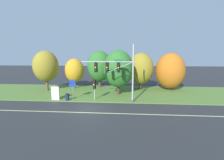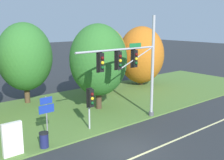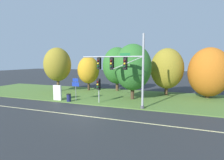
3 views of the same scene
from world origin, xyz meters
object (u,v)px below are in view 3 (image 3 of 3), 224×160
Objects in this scene: pedestrian_signal_near_kerb at (98,86)px; tree_left_of_mast at (88,70)px; tree_mid_verge at (133,67)px; info_kiosk at (57,93)px; route_sign_post at (76,85)px; tree_behind_signpost at (117,66)px; trash_bin at (69,98)px; traffic_signal_mast at (123,67)px; tree_tall_centre at (167,69)px; tree_nearest_road at (57,65)px; tree_right_far at (209,72)px.

pedestrian_signal_near_kerb is 9.51m from tree_left_of_mast.
tree_left_of_mast is (-5.33, 7.76, 1.35)m from pedestrian_signal_near_kerb.
info_kiosk is (-8.77, -3.81, -3.18)m from tree_mid_verge.
pedestrian_signal_near_kerb is 1.02× the size of route_sign_post.
tree_behind_signpost is (-0.64, 8.99, 2.10)m from pedestrian_signal_near_kerb.
trash_bin is (1.77, -0.16, -0.47)m from info_kiosk.
pedestrian_signal_near_kerb reaches higher than route_sign_post.
tree_behind_signpost is 1.01× the size of tree_mid_verge.
tree_tall_centre is (4.02, 8.40, -0.43)m from traffic_signal_mast.
pedestrian_signal_near_kerb is 5.62m from info_kiosk.
tree_nearest_road is at bearing 171.67° from tree_mid_verge.
tree_right_far reaches higher than trash_bin.
tree_behind_signpost is at bearing 72.04° from trash_bin.
info_kiosk is (-8.73, 0.30, -3.34)m from traffic_signal_mast.
pedestrian_signal_near_kerb is 3.15m from route_sign_post.
tree_behind_signpost is at bearing 22.02° from tree_nearest_road.
info_kiosk is at bearing -53.75° from tree_nearest_road.
tree_tall_centre is (12.59, -0.03, 0.43)m from tree_left_of_mast.
info_kiosk is at bearing -167.49° from route_sign_post.
trash_bin is (1.60, -8.29, -2.94)m from tree_left_of_mast.
tree_left_of_mast is 0.80× the size of tree_mid_verge.
tree_right_far reaches higher than info_kiosk.
trash_bin is (-16.29, -8.14, -2.99)m from tree_right_far.
route_sign_post is 2.59m from info_kiosk.
route_sign_post is 17.46m from tree_right_far.
tree_mid_verge reaches higher than route_sign_post.
tree_tall_centre is at bearing 46.80° from pedestrian_signal_near_kerb.
tree_behind_signpost is at bearing 62.59° from info_kiosk.
tree_right_far reaches higher than tree_left_of_mast.
tree_nearest_road is 13.10m from tree_mid_verge.
pedestrian_signal_near_kerb is at bearing 3.88° from info_kiosk.
tree_tall_centre is at bearing 178.73° from tree_right_far.
info_kiosk is (-4.86, -9.36, -3.22)m from tree_behind_signpost.
tree_behind_signpost is 6.80m from tree_mid_verge.
tree_nearest_road is at bearing -174.14° from tree_right_far.
pedestrian_signal_near_kerb is at bearing -148.77° from tree_right_far.
pedestrian_signal_near_kerb reaches higher than info_kiosk.
tree_mid_verge is (0.04, 4.11, -0.16)m from traffic_signal_mast.
pedestrian_signal_near_kerb is at bearing 168.31° from traffic_signal_mast.
traffic_signal_mast is at bearing -11.69° from pedestrian_signal_near_kerb.
traffic_signal_mast is 3.98m from pedestrian_signal_near_kerb.
trash_bin is at bearing -171.91° from pedestrian_signal_near_kerb.
route_sign_post is 3.06× the size of trash_bin.
traffic_signal_mast is at bearing -115.57° from tree_tall_centre.
traffic_signal_mast is 12.50m from tree_right_far.
tree_nearest_road reaches higher than info_kiosk.
trash_bin is at bearing -143.05° from tree_tall_centre.
tree_behind_signpost is (4.69, 1.22, 0.75)m from tree_left_of_mast.
tree_behind_signpost reaches higher than tree_left_of_mast.
route_sign_post is 0.40× the size of tree_behind_signpost.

